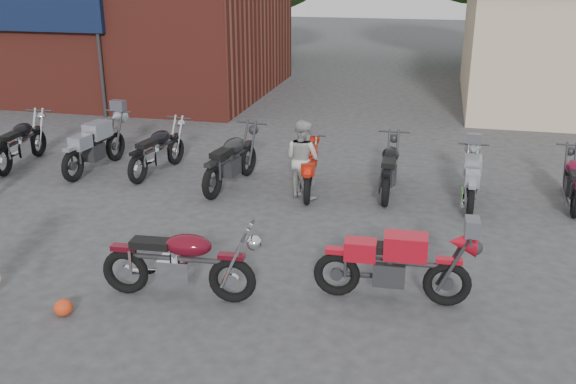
% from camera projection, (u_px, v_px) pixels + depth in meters
% --- Properties ---
extents(ground, '(90.00, 90.00, 0.00)m').
position_uv_depth(ground, '(205.00, 318.00, 8.25)').
color(ground, '#353537').
extents(brick_building, '(12.00, 8.00, 4.00)m').
position_uv_depth(brick_building, '(98.00, 31.00, 22.31)').
color(brick_building, maroon).
rests_on(brick_building, ground).
extents(vintage_motorcycle, '(2.11, 0.81, 1.20)m').
position_uv_depth(vintage_motorcycle, '(180.00, 258.00, 8.54)').
color(vintage_motorcycle, '#580B17').
rests_on(vintage_motorcycle, ground).
extents(sportbike, '(2.04, 0.74, 1.17)m').
position_uv_depth(sportbike, '(395.00, 261.00, 8.48)').
color(sportbike, red).
rests_on(sportbike, ground).
extents(helmet, '(0.26, 0.26, 0.22)m').
position_uv_depth(helmet, '(63.00, 307.00, 8.28)').
color(helmet, red).
rests_on(helmet, ground).
extents(person_light, '(0.93, 0.87, 1.52)m').
position_uv_depth(person_light, '(303.00, 159.00, 12.24)').
color(person_light, '#ABAAA6').
rests_on(person_light, ground).
extents(row_bike_0, '(0.84, 2.08, 1.18)m').
position_uv_depth(row_bike_0, '(21.00, 140.00, 14.17)').
color(row_bike_0, black).
rests_on(row_bike_0, ground).
extents(row_bike_1, '(0.91, 2.21, 1.25)m').
position_uv_depth(row_bike_1, '(95.00, 143.00, 13.82)').
color(row_bike_1, gray).
rests_on(row_bike_1, ground).
extents(row_bike_2, '(0.97, 2.07, 1.15)m').
position_uv_depth(row_bike_2, '(158.00, 147.00, 13.64)').
color(row_bike_2, black).
rests_on(row_bike_2, ground).
extents(row_bike_3, '(1.03, 2.22, 1.24)m').
position_uv_depth(row_bike_3, '(231.00, 157.00, 12.83)').
color(row_bike_3, black).
rests_on(row_bike_3, ground).
extents(row_bike_4, '(0.86, 1.89, 1.05)m').
position_uv_depth(row_bike_4, '(309.00, 167.00, 12.54)').
color(row_bike_4, '#A31E0D').
rests_on(row_bike_4, ground).
extents(row_bike_5, '(0.67, 1.98, 1.15)m').
position_uv_depth(row_bike_5, '(390.00, 165.00, 12.47)').
color(row_bike_5, black).
rests_on(row_bike_5, ground).
extents(row_bike_6, '(0.66, 1.85, 1.06)m').
position_uv_depth(row_bike_6, '(472.00, 177.00, 11.91)').
color(row_bike_6, gray).
rests_on(row_bike_6, ground).
extents(row_bike_7, '(0.71, 1.85, 1.05)m').
position_uv_depth(row_bike_7, '(573.00, 178.00, 11.90)').
color(row_bike_7, '#5A0B24').
rests_on(row_bike_7, ground).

